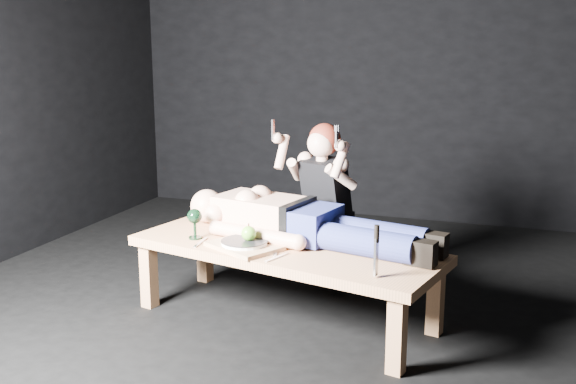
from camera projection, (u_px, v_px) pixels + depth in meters
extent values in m
plane|color=black|center=(318.00, 321.00, 3.92)|extent=(5.00, 5.00, 0.00)
plane|color=black|center=(403.00, 51.00, 5.89)|extent=(5.00, 0.00, 5.00)
cube|color=tan|center=(285.00, 283.00, 3.89)|extent=(1.89, 1.04, 0.45)
cube|color=tan|center=(244.00, 246.00, 3.79)|extent=(0.47, 0.43, 0.02)
cylinder|color=white|center=(244.00, 242.00, 3.78)|extent=(0.35, 0.35, 0.02)
sphere|color=#4CA21E|center=(249.00, 233.00, 3.78)|extent=(0.08, 0.08, 0.08)
cube|color=#B2B2B7|center=(200.00, 243.00, 3.89)|extent=(0.04, 0.19, 0.01)
cube|color=#B2B2B7|center=(277.00, 257.00, 3.62)|extent=(0.08, 0.19, 0.01)
cube|color=#B2B2B7|center=(276.00, 252.00, 3.71)|extent=(0.06, 0.19, 0.01)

